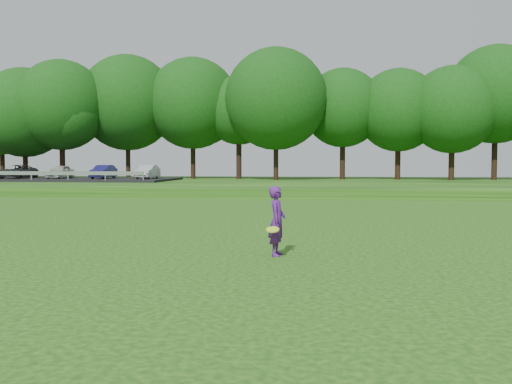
# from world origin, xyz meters

# --- Properties ---
(ground) EXTENTS (140.00, 140.00, 0.00)m
(ground) POSITION_xyz_m (0.00, 0.00, 0.00)
(ground) COLOR #123E0B
(ground) RESTS_ON ground
(berm) EXTENTS (130.00, 30.00, 0.60)m
(berm) POSITION_xyz_m (0.00, 34.00, 0.30)
(berm) COLOR #123E0B
(berm) RESTS_ON ground
(walking_path) EXTENTS (130.00, 1.60, 0.04)m
(walking_path) POSITION_xyz_m (0.00, 20.00, 0.02)
(walking_path) COLOR gray
(walking_path) RESTS_ON ground
(treeline) EXTENTS (104.00, 7.00, 15.00)m
(treeline) POSITION_xyz_m (0.00, 38.00, 8.10)
(treeline) COLOR #13400E
(treeline) RESTS_ON berm
(parking_lot) EXTENTS (24.00, 9.00, 1.38)m
(parking_lot) POSITION_xyz_m (-24.35, 32.82, 1.06)
(parking_lot) COLOR black
(parking_lot) RESTS_ON berm
(woman) EXTENTS (0.45, 0.97, 1.65)m
(woman) POSITION_xyz_m (0.32, -1.60, 0.82)
(woman) COLOR #571C7F
(woman) RESTS_ON ground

